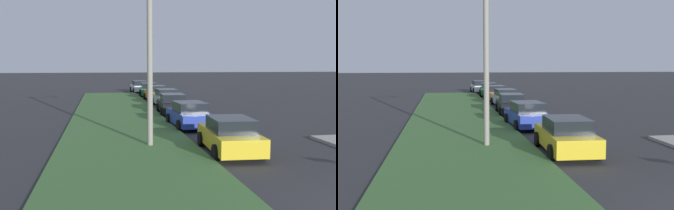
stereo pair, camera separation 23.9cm
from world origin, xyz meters
TOP-DOWN VIEW (x-y plane):
  - grass_median at (10.00, 6.05)m, footprint 60.00×6.00m
  - parked_car_yellow at (7.72, 1.97)m, footprint 4.38×2.18m
  - parked_car_blue at (14.28, 2.19)m, footprint 4.37×2.16m
  - parked_car_black at (20.29, 2.07)m, footprint 4.39×2.19m
  - parked_car_silver at (25.53, 1.67)m, footprint 4.37×2.15m
  - parked_car_orange at (30.82, 1.80)m, footprint 4.36×2.14m
  - parked_car_green at (36.15, 1.88)m, footprint 4.39×2.20m
  - parked_car_white at (41.72, 2.38)m, footprint 4.38×2.18m
  - streetlight at (9.31, 4.72)m, footprint 1.06×2.81m

SIDE VIEW (x-z plane):
  - grass_median at x=10.00m, z-range 0.00..0.12m
  - parked_car_yellow at x=7.72m, z-range -0.02..1.45m
  - parked_car_blue at x=14.28m, z-range -0.02..1.45m
  - parked_car_black at x=20.29m, z-range -0.02..1.45m
  - parked_car_silver at x=25.53m, z-range -0.02..1.45m
  - parked_car_orange at x=30.82m, z-range -0.02..1.45m
  - parked_car_green at x=36.15m, z-range -0.02..1.45m
  - parked_car_white at x=41.72m, z-range -0.02..1.45m
  - streetlight at x=9.31m, z-range 0.64..8.14m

